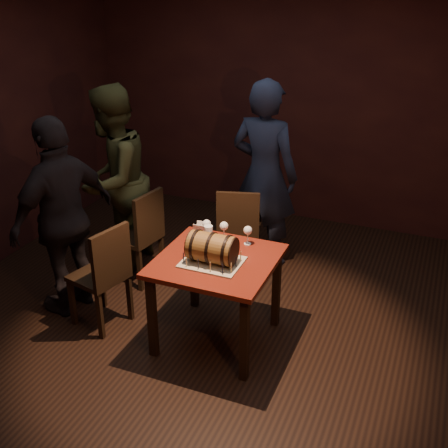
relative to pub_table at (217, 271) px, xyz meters
The scene contains 16 objects.
room_shell 0.79m from the pub_table, 126.51° to the left, with size 5.04×5.04×2.80m.
pub_table is the anchor object (origin of this frame).
cake_board 0.14m from the pub_table, 93.73° to the right, with size 0.45×0.35×0.01m, color #ACA38A.
barrel_cake 0.25m from the pub_table, 94.04° to the right, with size 0.41×0.25×0.25m.
birthday_candles 0.18m from the pub_table, 93.73° to the right, with size 0.40×0.30×0.09m.
wine_glass_left 0.44m from the pub_table, 125.39° to the left, with size 0.07×0.07×0.16m.
wine_glass_mid 0.41m from the pub_table, 102.59° to the left, with size 0.07×0.07×0.16m.
wine_glass_right 0.42m from the pub_table, 67.25° to the left, with size 0.07×0.07×0.16m.
pint_of_ale 0.34m from the pub_table, 126.49° to the left, with size 0.07×0.07×0.15m.
menu_card 0.43m from the pub_table, 132.70° to the left, with size 0.10×0.05×0.13m, color white, non-canonical shape.
chair_back 1.05m from the pub_table, 101.52° to the left, with size 0.49×0.49×0.93m.
chair_left_rear 1.19m from the pub_table, 149.65° to the left, with size 0.46×0.46×0.93m.
chair_left_front 0.95m from the pub_table, 169.61° to the right, with size 0.48×0.48×0.93m.
person_back 1.46m from the pub_table, 93.99° to the left, with size 0.69×0.45×1.88m, color #1C2238.
person_left_rear 1.64m from the pub_table, 151.34° to the left, with size 0.89×0.70×1.84m, color #3A3A1D.
person_left_front 1.41m from the pub_table, behind, with size 1.03×0.43×1.75m, color black.
Camera 1 is at (1.63, -3.67, 2.83)m, focal length 45.00 mm.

